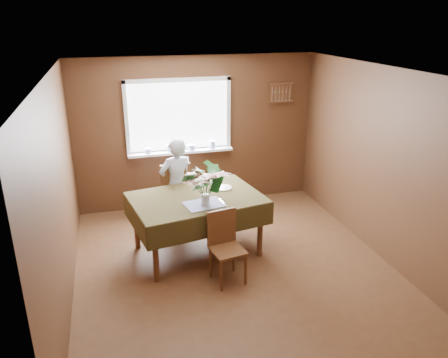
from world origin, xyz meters
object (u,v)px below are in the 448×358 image
object	(u,v)px
seated_woman	(177,185)
chair_far	(175,192)
dining_table	(197,204)
chair_near	(225,243)
flower_bouquet	(205,182)

from	to	relation	value
seated_woman	chair_far	bearing A→B (deg)	-89.43
chair_far	seated_woman	world-z (taller)	seated_woman
dining_table	seated_woman	size ratio (longest dim) A/B	1.31
dining_table	chair_near	bearing A→B (deg)	-84.41
dining_table	chair_far	bearing A→B (deg)	89.96
chair_far	seated_woman	xyz separation A→B (m)	(0.02, -0.12, 0.15)
chair_far	flower_bouquet	xyz separation A→B (m)	(0.21, -1.17, 0.57)
seated_woman	flower_bouquet	distance (m)	1.14
seated_woman	flower_bouquet	xyz separation A→B (m)	(0.19, -1.05, 0.42)
dining_table	seated_woman	world-z (taller)	seated_woman
dining_table	flower_bouquet	world-z (taller)	flower_bouquet
chair_far	chair_near	world-z (taller)	chair_far
flower_bouquet	chair_far	bearing A→B (deg)	100.32
chair_far	dining_table	bearing A→B (deg)	98.36
dining_table	seated_woman	bearing A→B (deg)	90.00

